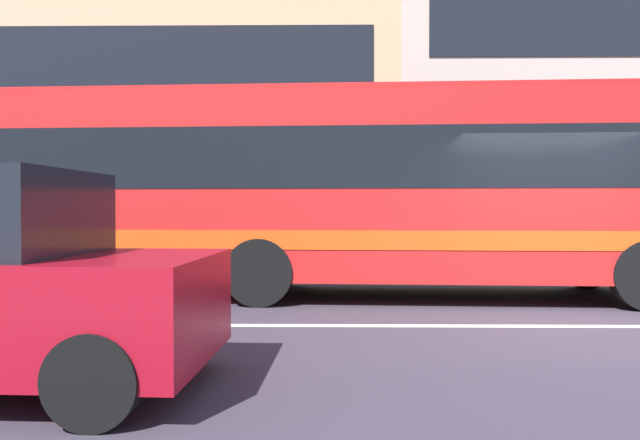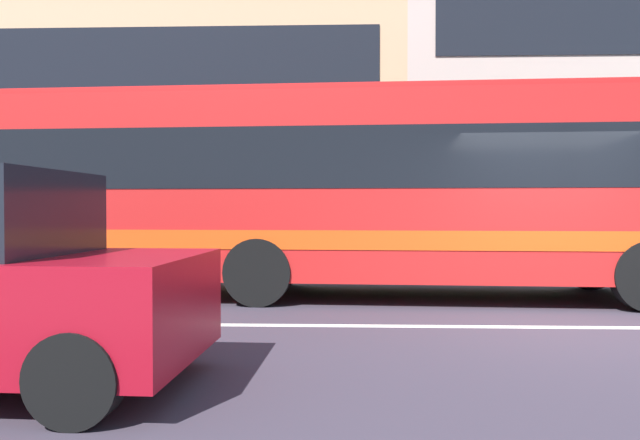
{
  "view_description": "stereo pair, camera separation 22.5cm",
  "coord_description": "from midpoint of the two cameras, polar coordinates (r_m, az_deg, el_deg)",
  "views": [
    {
      "loc": [
        -3.14,
        -7.36,
        1.43
      ],
      "look_at": [
        -3.28,
        2.53,
        1.25
      ],
      "focal_mm": 33.87,
      "sensor_mm": 36.0,
      "label": 1
    },
    {
      "loc": [
        -2.91,
        -7.35,
        1.43
      ],
      "look_at": [
        -3.28,
        2.53,
        1.25
      ],
      "focal_mm": 33.87,
      "sensor_mm": 36.0,
      "label": 2
    }
  ],
  "objects": [
    {
      "name": "apartment_block_left",
      "position": [
        24.34,
        -17.24,
        9.21
      ],
      "size": [
        19.85,
        11.03,
        9.8
      ],
      "color": "tan",
      "rests_on": "ground_plane"
    },
    {
      "name": "ground_plane",
      "position": [
        8.08,
        24.39,
        -9.25
      ],
      "size": [
        160.0,
        160.0,
        0.0
      ],
      "primitive_type": "plane",
      "color": "#39323F"
    },
    {
      "name": "hedge_row_far",
      "position": [
        15.35,
        26.68,
        -2.63
      ],
      "size": [
        16.42,
        1.1,
        0.95
      ],
      "primitive_type": "cube",
      "color": "#2F6E35",
      "rests_on": "ground_plane"
    },
    {
      "name": "transit_bus",
      "position": [
        9.97,
        0.09,
        3.23
      ],
      "size": [
        11.71,
        3.18,
        3.29
      ],
      "color": "red",
      "rests_on": "ground_plane"
    },
    {
      "name": "lane_centre_line",
      "position": [
        8.08,
        24.39,
        -9.22
      ],
      "size": [
        60.0,
        0.16,
        0.01
      ],
      "primitive_type": "cube",
      "color": "silver",
      "rests_on": "ground_plane"
    }
  ]
}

